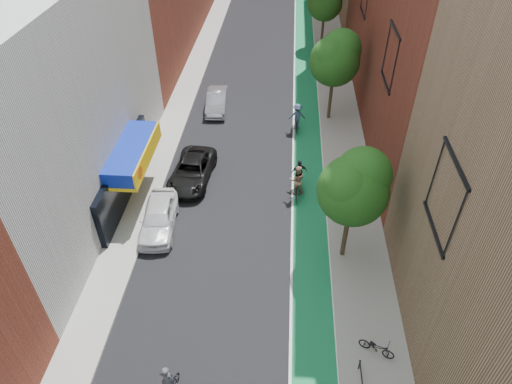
% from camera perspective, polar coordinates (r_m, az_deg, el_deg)
% --- Properties ---
extents(bike_lane, '(2.00, 68.00, 0.01)m').
position_cam_1_polar(bike_lane, '(37.07, 6.33, 10.72)').
color(bike_lane, '#15773E').
rests_on(bike_lane, ground).
extents(sidewalk_left, '(2.00, 68.00, 0.15)m').
position_cam_1_polar(sidewalk_left, '(37.92, -9.22, 11.26)').
color(sidewalk_left, gray).
rests_on(sidewalk_left, ground).
extents(sidewalk_right, '(3.00, 68.00, 0.15)m').
position_cam_1_polar(sidewalk_right, '(37.24, 10.24, 10.58)').
color(sidewalk_right, gray).
rests_on(sidewalk_right, ground).
extents(building_left_white, '(8.00, 20.00, 12.00)m').
position_cam_1_polar(building_left_white, '(27.11, -26.20, 9.75)').
color(building_left_white, silver).
rests_on(building_left_white, ground).
extents(tree_near, '(3.40, 3.36, 6.42)m').
position_cam_1_polar(tree_near, '(21.34, 12.24, 0.75)').
color(tree_near, '#332619').
rests_on(tree_near, ground).
extents(tree_mid, '(3.55, 3.53, 6.74)m').
position_cam_1_polar(tree_mid, '(33.30, 9.94, 16.28)').
color(tree_mid, '#332619').
rests_on(tree_mid, ground).
extents(tree_far, '(3.30, 3.25, 6.21)m').
position_cam_1_polar(tree_far, '(46.59, 8.71, 22.61)').
color(tree_far, '#332619').
rests_on(tree_far, ground).
extents(parked_car_white, '(2.19, 4.62, 1.52)m').
position_cam_1_polar(parked_car_white, '(25.56, -12.09, -3.11)').
color(parked_car_white, silver).
rests_on(parked_car_white, ground).
extents(parked_car_black, '(2.66, 5.15, 1.39)m').
position_cam_1_polar(parked_car_black, '(28.66, -8.01, 2.64)').
color(parked_car_black, black).
rests_on(parked_car_black, ground).
extents(parked_car_silver, '(1.72, 4.33, 1.40)m').
position_cam_1_polar(parked_car_silver, '(36.13, -4.93, 11.26)').
color(parked_car_silver, '#92939A').
rests_on(parked_car_silver, ground).
extents(cyclist_lane_near, '(0.93, 1.58, 2.24)m').
position_cam_1_polar(cyclist_lane_near, '(26.93, 5.13, 1.00)').
color(cyclist_lane_near, black).
rests_on(cyclist_lane_near, ground).
extents(cyclist_lane_mid, '(1.01, 1.60, 1.97)m').
position_cam_1_polar(cyclist_lane_mid, '(27.85, 5.39, 1.84)').
color(cyclist_lane_mid, black).
rests_on(cyclist_lane_mid, ground).
extents(cyclist_lane_far, '(1.19, 1.53, 2.14)m').
position_cam_1_polar(cyclist_lane_far, '(33.20, 5.15, 9.13)').
color(cyclist_lane_far, black).
rests_on(cyclist_lane_far, ground).
extents(parked_bike_far, '(1.63, 1.13, 0.81)m').
position_cam_1_polar(parked_bike_far, '(20.78, 14.87, -18.22)').
color(parked_bike_far, black).
rests_on(parked_bike_far, sidewalk_right).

